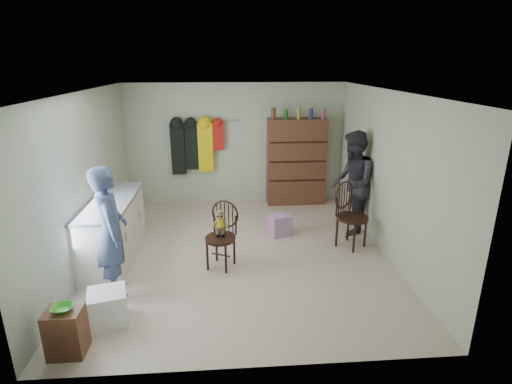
{
  "coord_description": "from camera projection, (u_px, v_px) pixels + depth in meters",
  "views": [
    {
      "loc": [
        -0.2,
        -5.72,
        2.9
      ],
      "look_at": [
        0.25,
        0.2,
        0.95
      ],
      "focal_mm": 28.0,
      "sensor_mm": 36.0,
      "label": 1
    }
  ],
  "objects": [
    {
      "name": "person_right",
      "position": [
        352.0,
        183.0,
        6.9
      ],
      "size": [
        0.86,
        1.01,
        1.8
      ],
      "primitive_type": "imported",
      "rotation": [
        0.0,
        0.0,
        -1.8
      ],
      "color": "#2D2B33",
      "rests_on": "ground"
    },
    {
      "name": "chair_far",
      "position": [
        349.0,
        212.0,
        6.43
      ],
      "size": [
        0.67,
        0.67,
        1.08
      ],
      "rotation": [
        0.0,
        0.0,
        0.68
      ],
      "color": "black",
      "rests_on": "ground"
    },
    {
      "name": "counter",
      "position": [
        113.0,
        229.0,
        6.05
      ],
      "size": [
        0.64,
        1.86,
        0.94
      ],
      "color": "silver",
      "rests_on": "ground"
    },
    {
      "name": "chair_front",
      "position": [
        222.0,
        230.0,
        5.78
      ],
      "size": [
        0.58,
        0.58,
        0.99
      ],
      "rotation": [
        0.0,
        0.0,
        -0.43
      ],
      "color": "black",
      "rests_on": "ground"
    },
    {
      "name": "striped_bag",
      "position": [
        280.0,
        225.0,
        6.94
      ],
      "size": [
        0.42,
        0.37,
        0.37
      ],
      "primitive_type": "cube",
      "rotation": [
        0.0,
        0.0,
        0.35
      ],
      "color": "pink",
      "rests_on": "ground"
    },
    {
      "name": "coat_rack",
      "position": [
        195.0,
        146.0,
        8.14
      ],
      "size": [
        1.42,
        0.12,
        1.09
      ],
      "color": "#99999E",
      "rests_on": "ground"
    },
    {
      "name": "person_left",
      "position": [
        111.0,
        232.0,
        5.01
      ],
      "size": [
        0.59,
        0.73,
        1.72
      ],
      "primitive_type": "imported",
      "rotation": [
        0.0,
        0.0,
        1.9
      ],
      "color": "#42527A",
      "rests_on": "ground"
    },
    {
      "name": "room_walls",
      "position": [
        239.0,
        148.0,
        6.35
      ],
      "size": [
        5.0,
        5.0,
        5.0
      ],
      "color": "beige",
      "rests_on": "ground"
    },
    {
      "name": "dresser",
      "position": [
        296.0,
        161.0,
        8.32
      ],
      "size": [
        1.2,
        0.39,
        2.05
      ],
      "color": "brown",
      "rests_on": "ground"
    },
    {
      "name": "ground_plane",
      "position": [
        241.0,
        253.0,
        6.34
      ],
      "size": [
        5.0,
        5.0,
        0.0
      ],
      "primitive_type": "plane",
      "color": "beige",
      "rests_on": "ground"
    },
    {
      "name": "plastic_tub",
      "position": [
        108.0,
        307.0,
        4.6
      ],
      "size": [
        0.51,
        0.49,
        0.4
      ],
      "primitive_type": "cube",
      "rotation": [
        0.0,
        0.0,
        0.26
      ],
      "color": "white",
      "rests_on": "ground"
    },
    {
      "name": "bowl",
      "position": [
        62.0,
        308.0,
        4.01
      ],
      "size": [
        0.21,
        0.21,
        0.05
      ],
      "primitive_type": "imported",
      "color": "green",
      "rests_on": "stool"
    },
    {
      "name": "stool",
      "position": [
        66.0,
        332.0,
        4.1
      ],
      "size": [
        0.36,
        0.31,
        0.51
      ],
      "primitive_type": "cube",
      "color": "brown",
      "rests_on": "ground"
    }
  ]
}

